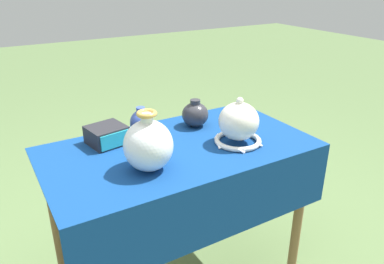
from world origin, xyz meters
name	(u,v)px	position (x,y,z in m)	size (l,w,h in m)	color
display_table	(181,166)	(0.00, -0.02, 0.63)	(1.12, 0.62, 0.72)	olive
vase_tall_bulbous	(148,145)	(-0.19, -0.12, 0.82)	(0.18, 0.18, 0.23)	white
vase_dome_bell	(239,124)	(0.23, -0.10, 0.80)	(0.21, 0.20, 0.21)	white
mosaic_tile_box	(107,135)	(-0.25, 0.18, 0.76)	(0.17, 0.17, 0.08)	#232328
jar_round_cobalt	(141,123)	(-0.09, 0.18, 0.78)	(0.10, 0.10, 0.13)	#3851A8
jar_round_charcoal	(195,114)	(0.17, 0.15, 0.78)	(0.12, 0.12, 0.13)	#2D2D33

